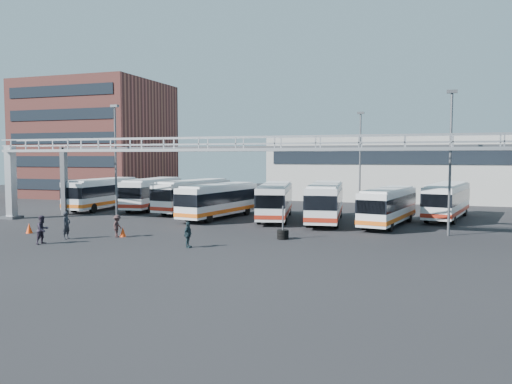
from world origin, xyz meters
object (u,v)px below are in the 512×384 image
(bus_3, at_px, (219,199))
(bus_7, at_px, (447,199))
(light_pole_back, at_px, (360,155))
(bus_5, at_px, (325,201))
(light_pole_left, at_px, (116,155))
(cone_right, at_px, (123,232))
(bus_4, at_px, (275,200))
(bus_2, at_px, (193,194))
(pedestrian_c, at_px, (117,226))
(tire_stack, at_px, (283,234))
(bus_1, at_px, (152,192))
(bus_6, at_px, (388,205))
(cone_left, at_px, (29,228))
(light_pole_mid, at_px, (450,155))
(pedestrian_b, at_px, (42,230))
(pedestrian_a, at_px, (66,225))
(bus_0, at_px, (103,192))
(pedestrian_d, at_px, (188,235))

(bus_3, height_order, bus_7, bus_7)
(light_pole_back, xyz_separation_m, bus_5, (-1.64, -10.54, -3.88))
(light_pole_left, height_order, cone_right, light_pole_left)
(bus_3, xyz_separation_m, bus_4, (5.09, 0.80, 0.05))
(bus_2, xyz_separation_m, bus_7, (24.00, 2.02, -0.02))
(pedestrian_c, height_order, tire_stack, tire_stack)
(bus_1, bearing_deg, bus_3, -33.92)
(bus_6, xyz_separation_m, bus_7, (4.71, 5.99, 0.10))
(light_pole_back, height_order, bus_3, light_pole_back)
(light_pole_back, distance_m, bus_7, 10.49)
(bus_2, height_order, bus_7, bus_2)
(bus_3, bearing_deg, bus_6, 9.17)
(bus_1, distance_m, cone_left, 17.75)
(bus_6, bearing_deg, light_pole_mid, -31.36)
(bus_4, xyz_separation_m, pedestrian_c, (-7.62, -12.94, -0.99))
(light_pole_mid, bearing_deg, bus_3, 167.99)
(light_pole_back, distance_m, pedestrian_c, 27.31)
(bus_4, bearing_deg, cone_left, -149.22)
(light_pole_back, relative_size, pedestrian_b, 5.55)
(cone_right, bearing_deg, pedestrian_a, -146.69)
(bus_0, bearing_deg, bus_2, 0.84)
(bus_0, distance_m, cone_right, 19.62)
(bus_4, bearing_deg, pedestrian_b, -133.71)
(pedestrian_c, relative_size, tire_stack, 0.69)
(bus_5, height_order, pedestrian_d, bus_5)
(light_pole_left, relative_size, cone_right, 14.78)
(bus_2, relative_size, bus_4, 1.01)
(bus_3, xyz_separation_m, bus_5, (9.66, 0.36, 0.12))
(pedestrian_c, bearing_deg, light_pole_mid, -78.90)
(bus_0, height_order, pedestrian_c, bus_0)
(pedestrian_b, relative_size, pedestrian_d, 1.14)
(pedestrian_a, relative_size, pedestrian_b, 1.02)
(light_pole_mid, xyz_separation_m, pedestrian_d, (-15.40, -10.10, -4.92))
(bus_5, height_order, pedestrian_c, bus_5)
(pedestrian_d, bearing_deg, bus_3, 13.60)
(pedestrian_d, bearing_deg, light_pole_back, -18.19)
(pedestrian_b, distance_m, cone_right, 5.26)
(light_pole_mid, height_order, bus_6, light_pole_mid)
(light_pole_back, height_order, pedestrian_a, light_pole_back)
(bus_7, distance_m, tire_stack, 18.78)
(bus_3, relative_size, bus_4, 0.97)
(light_pole_back, xyz_separation_m, bus_2, (-15.69, -7.05, -3.93))
(pedestrian_b, bearing_deg, tire_stack, -59.00)
(pedestrian_c, bearing_deg, bus_3, -20.88)
(light_pole_left, bearing_deg, pedestrian_a, -72.80)
(bus_7, bearing_deg, bus_6, -116.52)
(bus_3, height_order, pedestrian_d, bus_3)
(pedestrian_c, bearing_deg, bus_1, 13.76)
(bus_3, bearing_deg, pedestrian_a, -101.41)
(bus_0, height_order, bus_4, bus_0)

